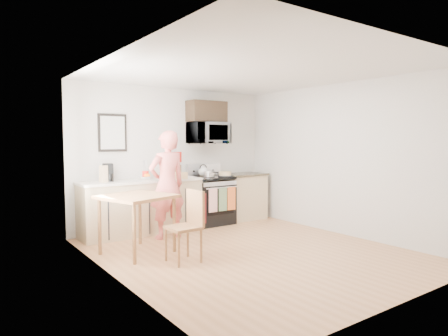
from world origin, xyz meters
TOP-DOWN VIEW (x-y plane):
  - floor at (0.00, 0.00)m, footprint 4.60×4.60m
  - back_wall at (0.00, 2.30)m, footprint 4.00×0.04m
  - front_wall at (0.00, -2.30)m, footprint 4.00×0.04m
  - left_wall at (-2.00, 0.00)m, footprint 0.04×4.60m
  - right_wall at (2.00, 0.00)m, footprint 0.04×4.60m
  - ceiling at (0.00, 0.00)m, footprint 4.00×4.60m
  - window at (-1.96, 0.80)m, footprint 0.06×1.40m
  - cabinet_left at (-0.80, 2.00)m, footprint 2.10×0.60m
  - countertop_left at (-0.80, 2.00)m, footprint 2.14×0.64m
  - cabinet_right at (1.43, 2.00)m, footprint 0.84×0.60m
  - countertop_right at (1.43, 2.00)m, footprint 0.88×0.64m
  - range at (0.63, 1.98)m, footprint 0.76×0.70m
  - microwave at (0.63, 2.08)m, footprint 0.76×0.51m
  - upper_cabinet at (0.63, 2.12)m, footprint 0.76×0.35m
  - wall_art at (-1.20, 2.28)m, footprint 0.50×0.04m
  - wall_trivet at (0.05, 2.28)m, footprint 0.20×0.02m
  - person at (-0.59, 1.45)m, footprint 0.66×0.45m
  - dining_table at (-1.36, 0.90)m, footprint 0.98×0.98m
  - chair at (-0.90, 0.15)m, footprint 0.45×0.41m
  - knife_block at (0.00, 2.20)m, footprint 0.14×0.17m
  - utensil_crock at (-0.68, 2.09)m, footprint 0.11×0.11m
  - fruit_bowl at (-0.71, 2.04)m, footprint 0.22×0.22m
  - milk_carton at (-1.46, 2.00)m, footprint 0.13×0.13m
  - coffee_maker at (-1.36, 2.08)m, footprint 0.21×0.27m
  - bread_bag at (-0.20, 1.78)m, footprint 0.35×0.26m
  - cake at (0.86, 1.82)m, footprint 0.29×0.29m
  - kettle at (0.52, 2.08)m, footprint 0.19×0.19m
  - pot at (0.54, 1.90)m, footprint 0.22×0.37m

SIDE VIEW (x-z plane):
  - floor at x=0.00m, z-range 0.00..0.00m
  - range at x=0.63m, z-range -0.14..1.02m
  - cabinet_left at x=-0.80m, z-range 0.00..0.90m
  - cabinet_right at x=1.43m, z-range 0.00..0.90m
  - chair at x=-0.90m, z-range 0.14..1.09m
  - dining_table at x=-1.36m, z-range 0.32..1.17m
  - person at x=-0.59m, z-range 0.00..1.78m
  - countertop_left at x=-0.80m, z-range 0.90..0.94m
  - countertop_right at x=1.43m, z-range 0.90..0.94m
  - cake at x=0.86m, z-range 0.92..1.02m
  - fruit_bowl at x=-0.71m, z-range 0.93..1.03m
  - pot at x=0.54m, z-range 0.93..1.04m
  - bread_bag at x=-0.20m, z-range 0.94..1.06m
  - kettle at x=0.52m, z-range 0.91..1.14m
  - knife_block at x=0.00m, z-range 0.94..1.16m
  - milk_carton at x=-1.46m, z-range 0.94..1.21m
  - utensil_crock at x=-0.68m, z-range 0.91..1.25m
  - coffee_maker at x=-1.36m, z-range 0.93..1.23m
  - back_wall at x=0.00m, z-range 0.00..2.60m
  - front_wall at x=0.00m, z-range 0.00..2.60m
  - left_wall at x=-2.00m, z-range 0.00..2.60m
  - right_wall at x=2.00m, z-range 0.00..2.60m
  - wall_trivet at x=0.05m, z-range 1.20..1.40m
  - window at x=-1.96m, z-range 0.80..2.30m
  - wall_art at x=-1.20m, z-range 1.43..2.08m
  - microwave at x=0.63m, z-range 1.55..1.97m
  - upper_cabinet at x=0.63m, z-range 1.98..2.38m
  - ceiling at x=0.00m, z-range 2.58..2.62m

